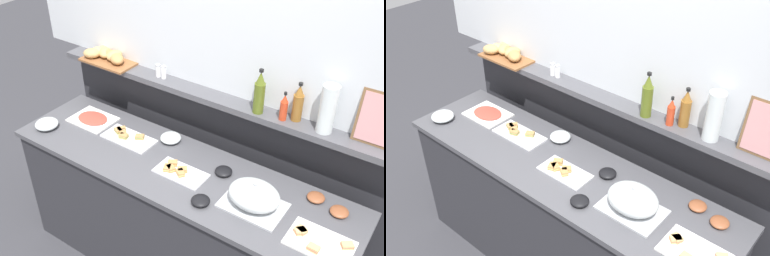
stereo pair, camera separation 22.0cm
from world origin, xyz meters
TOP-DOWN VIEW (x-y plane):
  - ground_plane at (0.00, 0.60)m, footprint 12.00×12.00m
  - buffet_counter at (0.00, 0.00)m, footprint 2.24×0.61m
  - back_ledge_unit at (0.00, 0.48)m, footprint 2.47×0.22m
  - sandwich_platter_front at (-0.45, 0.07)m, footprint 0.36×0.17m
  - sandwich_platter_rear at (0.04, -0.03)m, footprint 0.31×0.16m
  - sandwich_platter_side at (0.92, -0.08)m, footprint 0.32×0.21m
  - cold_cuts_platter at (-0.79, 0.10)m, footprint 0.30×0.23m
  - serving_cloche at (0.53, -0.03)m, footprint 0.34×0.24m
  - glass_bowl_large at (-0.97, -0.15)m, footprint 0.16×0.16m
  - glass_bowl_medium at (-0.19, 0.20)m, footprint 0.14×0.14m
  - condiment_bowl_teal at (0.79, 0.21)m, footprint 0.10×0.10m
  - condiment_bowl_dark at (0.93, 0.17)m, footprint 0.10×0.10m
  - condiment_bowl_red at (0.26, 0.11)m, footprint 0.10×0.10m
  - condiment_bowl_cream at (0.29, -0.17)m, footprint 0.10×0.10m
  - vinegar_bottle_amber at (0.54, 0.43)m, footprint 0.06×0.06m
  - hot_sauce_bottle at (0.47, 0.39)m, footprint 0.04×0.04m
  - olive_oil_bottle at (0.32, 0.38)m, footprint 0.06×0.06m
  - salt_shaker at (-0.44, 0.41)m, footprint 0.03×0.03m
  - pepper_shaker at (-0.39, 0.41)m, footprint 0.03×0.03m
  - bread_basket at (-0.89, 0.40)m, footprint 0.40×0.29m
  - framed_picture at (0.96, 0.44)m, footprint 0.22×0.06m
  - water_carafe at (0.71, 0.41)m, footprint 0.09×0.09m

SIDE VIEW (x-z plane):
  - ground_plane at x=0.00m, z-range 0.00..0.00m
  - buffet_counter at x=0.00m, z-range 0.00..0.94m
  - back_ledge_unit at x=0.00m, z-range 0.03..1.28m
  - cold_cuts_platter at x=-0.79m, z-range 0.93..0.96m
  - sandwich_platter_side at x=0.92m, z-range 0.93..0.96m
  - sandwich_platter_front at x=-0.45m, z-range 0.93..0.97m
  - sandwich_platter_rear at x=0.04m, z-range 0.93..0.97m
  - condiment_bowl_teal at x=0.79m, z-range 0.94..0.97m
  - condiment_bowl_dark at x=0.93m, z-range 0.94..0.97m
  - condiment_bowl_red at x=0.26m, z-range 0.94..0.97m
  - condiment_bowl_cream at x=0.29m, z-range 0.94..0.97m
  - glass_bowl_medium at x=-0.19m, z-range 0.93..0.99m
  - glass_bowl_large at x=-0.97m, z-range 0.93..1.00m
  - serving_cloche at x=0.53m, z-range 0.92..1.09m
  - bread_basket at x=-0.89m, z-range 1.24..1.33m
  - salt_shaker at x=-0.44m, z-range 1.25..1.33m
  - pepper_shaker at x=-0.39m, z-range 1.25..1.33m
  - hot_sauce_bottle at x=0.47m, z-range 1.24..1.41m
  - vinegar_bottle_amber at x=0.54m, z-range 1.23..1.47m
  - olive_oil_bottle at x=0.32m, z-range 1.23..1.51m
  - water_carafe at x=0.71m, z-range 1.25..1.53m
  - framed_picture at x=0.96m, z-range 1.25..1.54m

